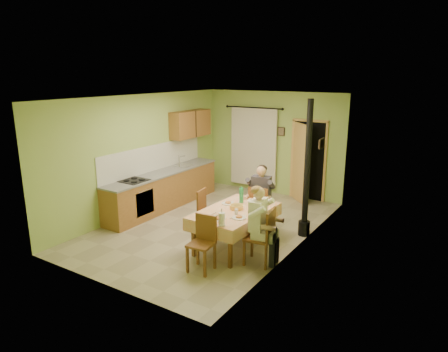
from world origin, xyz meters
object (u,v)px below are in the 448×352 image
Objects in this scene: stove_flue at (306,188)px; man_right at (260,216)px; chair_left at (209,221)px; chair_near at (202,254)px; chair_right at (260,248)px; chair_far at (260,217)px; dining_table at (235,229)px; man_far at (261,190)px.

man_right is at bearing -97.29° from stove_flue.
man_right reaches higher than chair_left.
chair_right reaches higher than chair_near.
chair_far is 1.04× the size of chair_left.
dining_table is at bearing 62.35° from chair_left.
man_right is (1.48, -0.61, 0.59)m from chair_left.
chair_left is (-0.78, 0.25, -0.09)m from dining_table.
man_far reaches higher than chair_far.
man_far is (0.78, 0.79, 0.59)m from chair_left.
dining_table is at bearing -100.32° from chair_far.
chair_near is 2.23m from man_far.
man_right is (-0.02, -0.00, 0.59)m from chair_right.
chair_right is 0.59m from man_right.
chair_right is 0.73× the size of man_far.
chair_far is 2.14m from chair_near.
chair_far is 0.71× the size of man_right.
chair_far is at bearing 18.79° from chair_right.
man_right is at bearing -73.17° from chair_far.
chair_left is at bearing 164.37° from dining_table.
chair_near is 0.34× the size of stove_flue.
chair_right is 0.36× the size of stove_flue.
chair_left is 0.68× the size of man_far.
dining_table is 1.33× the size of man_far.
chair_near is 1.04m from chair_right.
man_far is 0.50× the size of stove_flue.
chair_right is 1.67m from man_far.
man_far is 1.00× the size of man_right.
man_far is (0.00, 1.04, 0.50)m from dining_table.
man_right reaches higher than chair_near.
chair_near is at bearing -87.48° from dining_table.
chair_far is at bearing -94.97° from chair_near.
chair_right is at bearing -72.78° from man_far.
chair_right is at bearing -96.77° from stove_flue.
chair_left is (-1.50, 0.60, -0.00)m from chair_right.
man_far reaches higher than chair_near.
man_far and man_right have the same top height.
man_right reaches higher than dining_table.
chair_far is at bearing 124.94° from chair_left.
man_far reaches higher than dining_table.
chair_far is 0.35× the size of stove_flue.
dining_table is 1.69m from stove_flue.
chair_right is (0.72, -0.35, -0.09)m from dining_table.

